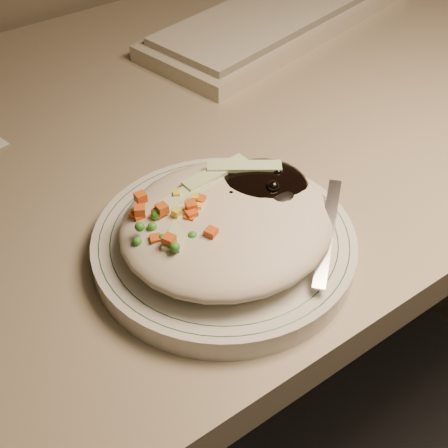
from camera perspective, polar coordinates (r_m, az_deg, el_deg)
desk at (r=0.87m, az=-4.69°, el=-2.19°), size 1.40×0.70×0.74m
plate at (r=0.57m, az=0.00°, el=-1.95°), size 0.24×0.24×0.02m
plate_rim at (r=0.56m, az=0.00°, el=-1.21°), size 0.23×0.23×0.00m
meal at (r=0.55m, az=0.41°, el=0.57°), size 0.20×0.19×0.05m
keyboard at (r=0.98m, az=5.45°, el=18.50°), size 0.48×0.25×0.03m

